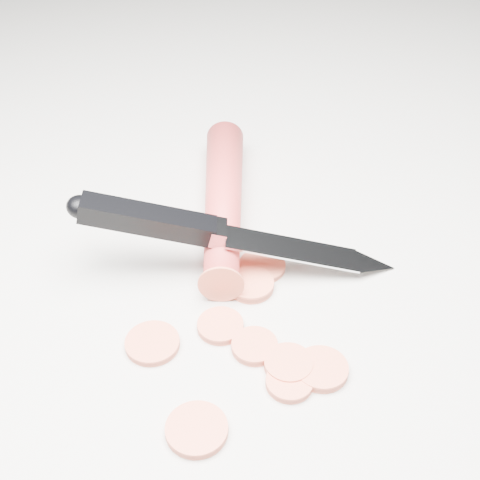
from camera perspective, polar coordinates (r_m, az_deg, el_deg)
ground at (r=0.53m, az=-3.17°, el=-4.89°), size 2.40×2.40×0.00m
carrot at (r=0.59m, az=-1.43°, el=3.35°), size 0.15×0.18×0.03m
carrot_slice_0 at (r=0.45m, az=-3.72°, el=-15.83°), size 0.04×0.04×0.01m
carrot_slice_1 at (r=0.48m, az=6.95°, el=-10.87°), size 0.04×0.04×0.01m
carrot_slice_2 at (r=0.53m, az=0.94°, el=-3.84°), size 0.04×0.04×0.01m
carrot_slice_3 at (r=0.47m, az=4.24°, el=-12.01°), size 0.03×0.03×0.01m
carrot_slice_4 at (r=0.55m, az=1.91°, el=-2.21°), size 0.04×0.04×0.01m
carrot_slice_5 at (r=0.50m, az=-7.49°, el=-8.72°), size 0.04×0.04×0.01m
carrot_slice_6 at (r=0.49m, az=1.25°, el=-9.04°), size 0.03×0.03×0.01m
carrot_slice_7 at (r=0.48m, az=4.17°, el=-10.53°), size 0.03×0.03×0.01m
carrot_slice_8 at (r=0.50m, az=-1.69°, el=-7.33°), size 0.03×0.03×0.01m
kitchen_knife at (r=0.53m, az=-0.29°, el=0.63°), size 0.23×0.18×0.07m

